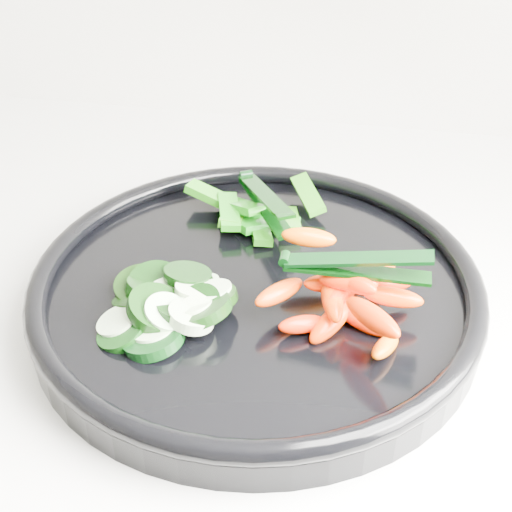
# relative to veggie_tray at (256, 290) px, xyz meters

# --- Properties ---
(veggie_tray) EXTENTS (0.48, 0.48, 0.04)m
(veggie_tray) POSITION_rel_veggie_tray_xyz_m (0.00, 0.00, 0.00)
(veggie_tray) COLOR black
(veggie_tray) RESTS_ON counter
(cucumber_pile) EXTENTS (0.12, 0.13, 0.04)m
(cucumber_pile) POSITION_rel_veggie_tray_xyz_m (-0.06, -0.05, 0.01)
(cucumber_pile) COLOR black
(cucumber_pile) RESTS_ON veggie_tray
(carrot_pile) EXTENTS (0.13, 0.15, 0.05)m
(carrot_pile) POSITION_rel_veggie_tray_xyz_m (0.08, -0.02, 0.02)
(carrot_pile) COLOR red
(carrot_pile) RESTS_ON veggie_tray
(pepper_pile) EXTENTS (0.14, 0.11, 0.04)m
(pepper_pile) POSITION_rel_veggie_tray_xyz_m (-0.02, 0.10, 0.01)
(pepper_pile) COLOR #0B7312
(pepper_pile) RESTS_ON veggie_tray
(tong_carrot) EXTENTS (0.11, 0.02, 0.02)m
(tong_carrot) POSITION_rel_veggie_tray_xyz_m (0.08, -0.02, 0.05)
(tong_carrot) COLOR black
(tong_carrot) RESTS_ON carrot_pile
(tong_pepper) EXTENTS (0.07, 0.11, 0.02)m
(tong_pepper) POSITION_rel_veggie_tray_xyz_m (-0.01, 0.10, 0.03)
(tong_pepper) COLOR black
(tong_pepper) RESTS_ON pepper_pile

